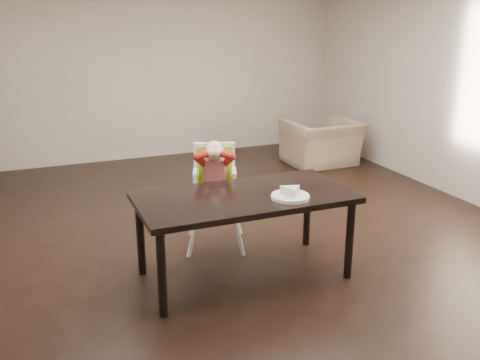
# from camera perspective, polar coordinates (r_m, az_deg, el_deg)

# --- Properties ---
(ground) EXTENTS (7.00, 7.00, 0.00)m
(ground) POSITION_cam_1_polar(r_m,az_deg,el_deg) (5.49, -0.23, -6.21)
(ground) COLOR black
(ground) RESTS_ON ground
(room_walls) EXTENTS (6.02, 7.02, 2.71)m
(room_walls) POSITION_cam_1_polar(r_m,az_deg,el_deg) (5.04, -0.26, 13.48)
(room_walls) COLOR #BEAF9D
(room_walls) RESTS_ON ground
(dining_table) EXTENTS (1.80, 0.90, 0.75)m
(dining_table) POSITION_cam_1_polar(r_m,az_deg,el_deg) (4.50, 0.48, -2.52)
(dining_table) COLOR black
(dining_table) RESTS_ON ground
(high_chair) EXTENTS (0.56, 0.56, 1.06)m
(high_chair) POSITION_cam_1_polar(r_m,az_deg,el_deg) (5.11, -2.72, 0.85)
(high_chair) COLOR white
(high_chair) RESTS_ON ground
(plate) EXTENTS (0.41, 0.41, 0.09)m
(plate) POSITION_cam_1_polar(r_m,az_deg,el_deg) (4.40, 5.41, -1.53)
(plate) COLOR white
(plate) RESTS_ON dining_table
(armchair) EXTENTS (1.04, 0.68, 0.90)m
(armchair) POSITION_cam_1_polar(r_m,az_deg,el_deg) (8.09, 8.72, 4.77)
(armchair) COLOR #9C8463
(armchair) RESTS_ON ground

